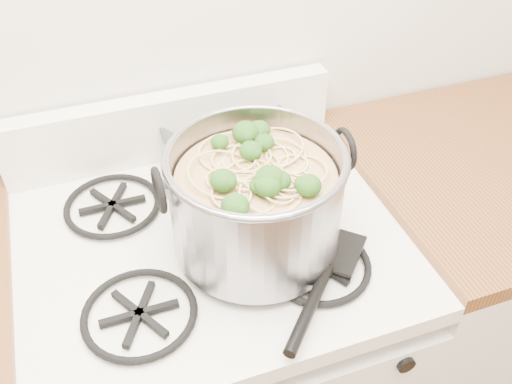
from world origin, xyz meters
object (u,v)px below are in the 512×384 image
at_px(spatula, 337,248).
at_px(glass_bowl, 233,153).
at_px(gas_range, 220,367).
at_px(stock_pot, 256,202).

distance_m(spatula, glass_bowl, 0.36).
height_order(spatula, glass_bowl, glass_bowl).
xyz_separation_m(spatula, glass_bowl, (-0.09, 0.35, 0.00)).
bearing_deg(gas_range, glass_bowl, 60.68).
relative_size(stock_pot, glass_bowl, 2.92).
bearing_deg(spatula, gas_range, -169.90).
bearing_deg(spatula, glass_bowl, 148.21).
bearing_deg(spatula, stock_pot, -167.19).
bearing_deg(glass_bowl, gas_range, -119.32).
relative_size(stock_pot, spatula, 1.15).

